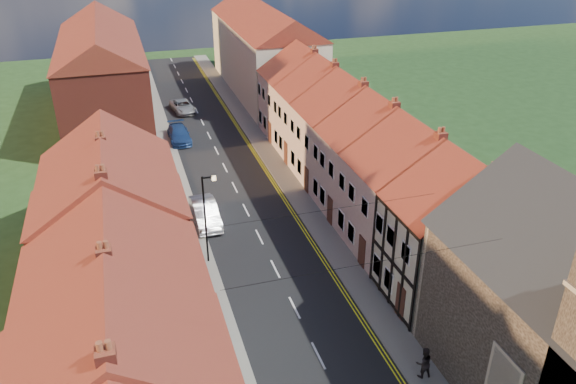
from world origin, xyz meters
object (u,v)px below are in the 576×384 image
Objects in this scene: pedestrian_right at (424,363)px; car_distant at (183,106)px; car_mid at (205,213)px; car_far at (179,134)px; pedestrian_left at (218,332)px; lamppost at (206,214)px.

car_distant is at bearing -78.73° from pedestrian_right.
car_mid is 19.49m from pedestrian_right.
car_mid reaches higher than car_distant.
car_far is 8.65m from car_distant.
pedestrian_left is at bearing -103.22° from car_distant.
pedestrian_left is at bearing -96.70° from lamppost.
car_distant is 38.11m from pedestrian_left.
car_mid is 1.00× the size of car_far.
lamppost is 1.25× the size of car_far.
lamppost is 21.67m from car_far.
pedestrian_right is (9.06, -4.91, -0.10)m from pedestrian_left.
lamppost is 1.32× the size of car_distant.
car_far is 29.49m from pedestrian_left.
pedestrian_right is at bearing -36.59° from pedestrian_left.
lamppost is at bearing -92.97° from car_far.
car_far reaches higher than car_distant.
lamppost is 3.52× the size of pedestrian_right.
car_far is at bearing -74.48° from pedestrian_right.
pedestrian_left is at bearing -94.18° from car_far.
car_mid is at bearing -63.78° from pedestrian_right.
pedestrian_left reaches higher than car_distant.
pedestrian_right is at bearing -78.75° from car_far.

